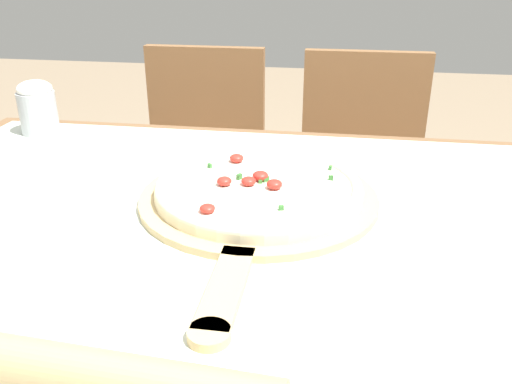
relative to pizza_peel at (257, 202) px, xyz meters
name	(u,v)px	position (x,y,z in m)	size (l,w,h in m)	color
dining_table	(218,291)	(-0.05, -0.10, -0.11)	(1.33, 1.05, 0.77)	brown
towel_cloth	(216,234)	(-0.05, -0.10, -0.01)	(1.25, 0.97, 0.00)	silver
pizza_peel	(257,202)	(0.00, 0.00, 0.00)	(0.40, 0.59, 0.01)	tan
pizza	(259,187)	(0.00, 0.02, 0.02)	(0.35, 0.35, 0.03)	beige
rolling_pin	(87,374)	(-0.10, -0.44, 0.02)	(0.47, 0.07, 0.05)	tan
chair_left	(202,169)	(-0.30, 0.78, -0.27)	(0.40, 0.40, 0.88)	brown
chair_right	(360,178)	(0.20, 0.78, -0.27)	(0.40, 0.40, 0.88)	brown
flour_cup	(37,107)	(-0.56, 0.31, 0.06)	(0.08, 0.08, 0.12)	#B2B7BC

